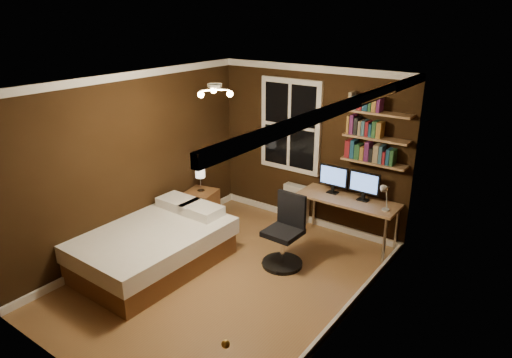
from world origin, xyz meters
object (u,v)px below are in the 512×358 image
Objects in this scene: radiator at (296,203)px; office_chair at (285,239)px; desk at (348,203)px; monitor_right at (364,186)px; desk_lamp at (385,197)px; bed at (152,246)px; nightstand at (202,207)px; monitor_left at (333,179)px; bedside_lamp at (200,178)px.

office_chair reaches higher than radiator.
desk is 0.35m from monitor_right.
desk is at bearing -159.48° from monitor_right.
desk_lamp reaches higher than monitor_right.
desk_lamp is (1.55, -0.33, 0.60)m from radiator.
bed is 2.81m from desk.
office_chair is (0.57, -1.24, 0.07)m from radiator.
office_chair is (-0.59, -1.13, -0.53)m from monitor_right.
desk is at bearing 70.81° from office_chair.
monitor_left is at bearing 12.63° from nightstand.
nightstand is 0.90× the size of radiator.
bed is at bearing -141.82° from office_chair.
desk is 3.32× the size of desk_lamp.
radiator is 1.03m from desk.
monitor_right is 0.45m from desk_lamp.
bed reaches higher than nightstand.
bedside_lamp is at bearing 0.00° from nightstand.
nightstand is 0.38× the size of desk.
radiator is (0.85, 2.30, 0.02)m from bed.
desk reaches higher than bed.
monitor_left is at bearing 24.48° from bedside_lamp.
desk_lamp is (2.73, 0.63, 0.14)m from bedside_lamp.
monitor_left is 1.02× the size of desk_lamp.
monitor_left is at bearing -9.03° from radiator.
monitor_right is at bearing 19.91° from bedside_lamp.
radiator is (1.18, 0.96, 0.03)m from nightstand.
bedside_lamp is 2.05m from monitor_left.
nightstand is at bearing -160.09° from monitor_right.
monitor_right reaches higher than nightstand.
desk is 3.25× the size of monitor_left.
radiator is at bearing 167.89° from desk_lamp.
desk_lamp is at bearing -12.11° from radiator.
desk_lamp is (0.87, -0.22, 0.01)m from monitor_left.
bedside_lamp and office_chair have the same top height.
monitor_right is (2.34, 0.85, 0.63)m from nightstand.
desk_lamp reaches higher than monitor_left.
radiator is at bearing 169.36° from desk.
monitor_left is at bearing 85.65° from office_chair.
nightstand is at bearing -160.14° from desk.
bedside_lamp is at bearing -160.09° from monitor_right.
desk_lamp is (0.58, -0.15, 0.28)m from desk.
monitor_left reaches higher than bed.
bed is 1.47m from bedside_lamp.
office_chair is at bearing -95.68° from monitor_left.
desk_lamp reaches higher than office_chair.
office_chair is (-0.40, -1.06, -0.26)m from desk.
bed is 2.03× the size of office_chair.
desk_lamp reaches higher than bedside_lamp.
desk_lamp is at bearing 1.05° from nightstand.
nightstand is at bearing -141.02° from radiator.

